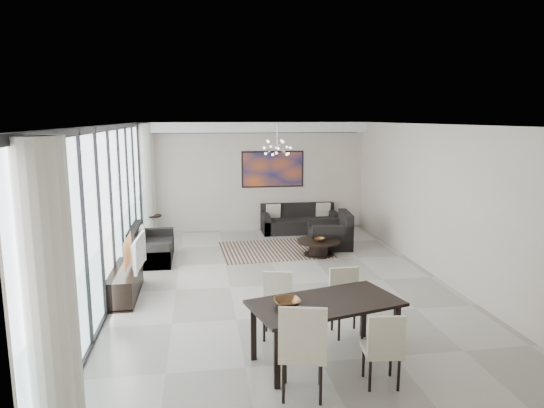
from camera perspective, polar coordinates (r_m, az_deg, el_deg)
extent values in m
cube|color=#A8A39B|center=(9.01, 1.25, -9.40)|extent=(6.00, 9.00, 0.02)
cube|color=white|center=(8.49, 1.32, 9.25)|extent=(6.00, 9.00, 0.02)
cube|color=beige|center=(13.03, -2.10, 3.21)|extent=(6.00, 0.02, 2.90)
cube|color=beige|center=(4.42, 11.46, -10.90)|extent=(6.00, 0.02, 2.90)
cube|color=beige|center=(9.60, 19.16, 0.15)|extent=(0.02, 9.00, 2.90)
cube|color=silver|center=(8.64, -18.58, -0.87)|extent=(0.01, 8.95, 2.85)
cube|color=black|center=(8.49, -18.85, 8.45)|extent=(0.04, 8.95, 0.10)
cube|color=black|center=(9.00, -17.81, -9.78)|extent=(0.04, 8.95, 0.06)
cube|color=black|center=(4.87, -26.19, -9.80)|extent=(0.04, 0.05, 2.88)
cube|color=black|center=(5.78, -23.24, -6.50)|extent=(0.04, 0.05, 2.88)
cube|color=black|center=(6.72, -21.13, -4.10)|extent=(0.04, 0.05, 2.88)
cube|color=black|center=(7.67, -19.55, -2.28)|extent=(0.04, 0.05, 2.88)
cube|color=black|center=(8.63, -18.32, -0.87)|extent=(0.04, 0.05, 2.88)
cube|color=black|center=(9.61, -17.34, 0.26)|extent=(0.04, 0.05, 2.88)
cube|color=black|center=(10.58, -16.54, 1.18)|extent=(0.04, 0.05, 2.88)
cube|color=black|center=(11.56, -15.88, 1.94)|extent=(0.04, 0.05, 2.88)
cube|color=black|center=(12.55, -15.32, 2.59)|extent=(0.04, 0.05, 2.88)
cylinder|color=white|center=(4.69, -25.09, -10.45)|extent=(0.36, 0.36, 2.85)
cylinder|color=white|center=(12.68, -14.61, 2.70)|extent=(0.36, 0.36, 2.85)
cube|color=white|center=(12.75, -2.04, 9.01)|extent=(5.98, 0.40, 0.26)
cube|color=#C5541B|center=(13.05, 0.09, 4.11)|extent=(1.68, 0.04, 0.98)
cylinder|color=silver|center=(11.01, 0.61, 8.08)|extent=(0.02, 0.02, 0.55)
sphere|color=silver|center=(11.02, 0.61, 6.65)|extent=(0.12, 0.12, 0.12)
cube|color=black|center=(11.25, 0.30, -5.40)|extent=(2.53, 2.00, 0.01)
cylinder|color=black|center=(10.81, 5.51, -4.38)|extent=(0.96, 0.96, 0.04)
cylinder|color=black|center=(10.86, 5.49, -5.24)|extent=(0.42, 0.42, 0.30)
cylinder|color=black|center=(10.89, 5.48, -5.93)|extent=(0.67, 0.67, 0.03)
imported|color=brown|center=(10.72, 5.62, -4.19)|extent=(0.30, 0.30, 0.08)
cube|color=black|center=(12.97, 3.29, -2.51)|extent=(2.02, 0.82, 0.37)
cube|color=black|center=(13.21, 3.01, -0.65)|extent=(2.02, 0.16, 0.37)
cube|color=black|center=(12.80, -0.77, -2.29)|extent=(0.16, 0.82, 0.53)
cube|color=black|center=(13.17, 7.23, -2.02)|extent=(0.16, 0.82, 0.53)
cube|color=black|center=(10.73, -13.91, -5.48)|extent=(0.85, 1.50, 0.38)
cube|color=black|center=(10.67, -15.81, -3.56)|extent=(0.17, 1.50, 0.38)
cube|color=black|center=(10.06, -14.27, -6.03)|extent=(0.85, 0.17, 0.55)
cube|color=black|center=(11.35, -13.63, -4.17)|extent=(0.85, 0.17, 0.55)
cube|color=black|center=(11.55, 6.79, -4.03)|extent=(1.03, 1.08, 0.42)
cube|color=black|center=(11.52, 8.68, -1.98)|extent=(0.29, 1.00, 0.42)
cube|color=black|center=(11.91, 6.49, -3.12)|extent=(0.95, 0.28, 0.60)
cube|color=black|center=(11.14, 7.14, -4.06)|extent=(0.95, 0.28, 0.60)
cylinder|color=black|center=(12.81, -13.76, -1.36)|extent=(0.40, 0.40, 0.04)
cylinder|color=black|center=(12.87, -13.71, -2.54)|extent=(0.06, 0.06, 0.50)
cylinder|color=black|center=(12.92, -13.67, -3.60)|extent=(0.28, 0.28, 0.03)
cube|color=black|center=(8.76, -16.88, -8.84)|extent=(0.43, 1.53, 0.48)
imported|color=gray|center=(8.63, -15.95, -5.48)|extent=(0.18, 0.96, 0.55)
cube|color=black|center=(6.17, 6.32, -11.52)|extent=(2.03, 1.37, 0.04)
cube|color=black|center=(5.70, 0.60, -17.65)|extent=(0.07, 0.07, 0.73)
cube|color=black|center=(6.30, -2.18, -14.84)|extent=(0.07, 0.07, 0.73)
cube|color=black|center=(6.48, 14.41, -14.40)|extent=(0.07, 0.07, 0.73)
cube|color=black|center=(7.01, 10.72, -12.32)|extent=(0.07, 0.07, 0.73)
cube|color=beige|center=(5.54, 3.62, -16.90)|extent=(0.61, 0.61, 0.07)
cube|color=beige|center=(5.22, 3.61, -15.20)|extent=(0.51, 0.17, 0.62)
cylinder|color=black|center=(5.85, 1.58, -18.33)|extent=(0.04, 0.04, 0.47)
cylinder|color=black|center=(5.50, 5.75, -20.37)|extent=(0.04, 0.04, 0.47)
cube|color=beige|center=(5.89, 12.74, -16.42)|extent=(0.45, 0.45, 0.05)
cube|color=beige|center=(5.64, 13.32, -15.10)|extent=(0.41, 0.09, 0.50)
cylinder|color=black|center=(6.10, 10.71, -17.71)|extent=(0.04, 0.04, 0.38)
cylinder|color=black|center=(5.90, 14.67, -18.88)|extent=(0.04, 0.04, 0.38)
cube|color=beige|center=(6.86, 0.56, -12.25)|extent=(0.49, 0.49, 0.05)
cube|color=beige|center=(6.94, 0.68, -9.93)|extent=(0.41, 0.14, 0.50)
cylinder|color=black|center=(6.79, 1.83, -14.50)|extent=(0.04, 0.04, 0.38)
cylinder|color=black|center=(7.11, -0.66, -13.34)|extent=(0.04, 0.04, 0.38)
cube|color=beige|center=(7.00, 8.86, -11.75)|extent=(0.43, 0.43, 0.06)
cube|color=beige|center=(7.08, 8.44, -9.40)|extent=(0.43, 0.05, 0.52)
cylinder|color=black|center=(7.00, 10.58, -13.84)|extent=(0.04, 0.04, 0.40)
cylinder|color=black|center=(7.19, 7.09, -13.07)|extent=(0.04, 0.04, 0.40)
imported|color=brown|center=(6.00, 1.82, -11.51)|extent=(0.35, 0.35, 0.08)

